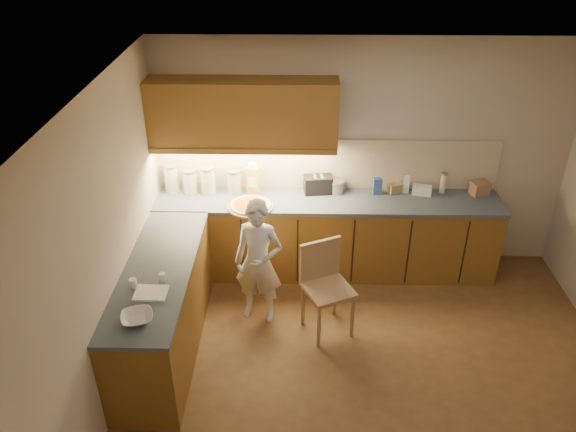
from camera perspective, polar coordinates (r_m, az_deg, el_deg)
The scene contains 24 objects.
room at distance 4.31m, azimuth 10.38°, elevation -0.42°, with size 4.54×4.50×2.62m.
l_counter at distance 5.96m, azimuth -1.17°, elevation -4.23°, with size 3.77×2.62×0.92m.
backsplash at distance 6.24m, azimuth 4.06°, elevation 5.28°, with size 3.75×0.02×0.58m, color beige.
upper_cabinets at distance 5.86m, azimuth -4.60°, elevation 10.34°, with size 1.95×0.36×0.73m.
pizza_on_board at distance 5.94m, azimuth -3.83°, elevation 1.04°, with size 0.49×0.49×0.20m.
child at distance 5.54m, azimuth -3.00°, elevation -4.70°, with size 0.49×0.32×1.34m, color silver.
wooden_chair at distance 5.49m, azimuth 3.77°, elevation -6.63°, with size 0.56×0.56×0.95m.
mixing_bowl at distance 4.60m, azimuth -15.09°, elevation -9.95°, with size 0.25×0.25×0.06m, color silver.
canister_a at distance 6.33m, azimuth -11.76°, elevation 3.80°, with size 0.16×0.16×0.32m.
canister_b at distance 6.27m, azimuth -9.93°, elevation 3.51°, with size 0.16×0.16×0.28m.
canister_c at distance 6.22m, azimuth -8.14°, elevation 3.65°, with size 0.17×0.17×0.32m.
canister_d at distance 6.22m, azimuth -5.47°, elevation 3.57°, with size 0.17×0.17×0.27m.
oil_jug at distance 6.17m, azimuth -3.60°, elevation 3.74°, with size 0.15×0.13×0.37m.
toaster at distance 6.21m, azimuth 3.07°, elevation 3.23°, with size 0.32×0.21×0.20m.
steel_pot at distance 6.24m, azimuth 4.92°, elevation 3.03°, with size 0.19×0.19×0.14m.
blue_box at distance 6.25m, azimuth 9.07°, elevation 3.01°, with size 0.09×0.07×0.19m, color #2F508D.
card_box_a at distance 6.34m, azimuth 10.79°, elevation 2.84°, with size 0.15×0.11×0.11m, color tan.
white_bottle at distance 6.34m, azimuth 11.94°, elevation 3.17°, with size 0.07×0.07×0.20m, color silver.
flat_pack at distance 6.38m, azimuth 13.44°, elevation 2.58°, with size 0.21×0.14×0.08m, color white.
tall_jar at distance 6.42m, azimuth 15.50°, elevation 3.29°, with size 0.08×0.08×0.24m.
card_box_b at distance 6.52m, azimuth 18.90°, elevation 2.69°, with size 0.19×0.15×0.15m, color #A57B59.
dough_cloth at distance 4.86m, azimuth -13.75°, elevation -7.60°, with size 0.27×0.21×0.02m, color white.
spice_jar_a at distance 4.94m, azimuth -15.46°, elevation -6.60°, with size 0.06×0.06×0.09m, color white.
spice_jar_b at distance 4.96m, azimuth -12.67°, elevation -6.09°, with size 0.06×0.06×0.08m, color white.
Camera 1 is at (-0.71, -3.66, 3.85)m, focal length 35.00 mm.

